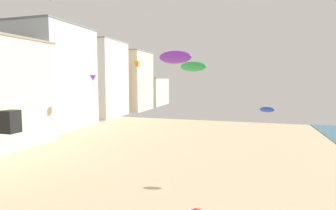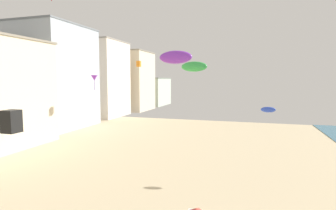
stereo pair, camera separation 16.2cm
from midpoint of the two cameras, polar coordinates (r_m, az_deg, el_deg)
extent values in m
cube|color=#ADB7C1|center=(58.31, -23.43, 5.30)|extent=(11.60, 14.63, 19.87)
cube|color=slate|center=(59.24, -23.80, 15.09)|extent=(11.83, 14.93, 0.30)
cube|color=silver|center=(72.67, -14.44, 5.26)|extent=(10.84, 12.65, 19.24)
cube|color=gray|center=(73.33, -14.63, 12.91)|extent=(11.05, 12.90, 0.30)
cube|color=beige|center=(86.16, -9.16, 4.94)|extent=(14.16, 13.22, 17.97)
cube|color=gray|center=(86.58, -9.25, 10.99)|extent=(14.44, 13.48, 0.30)
cube|color=#B7C6B2|center=(102.42, -4.83, 2.83)|extent=(13.87, 15.56, 10.03)
cube|color=slate|center=(102.32, -4.85, 5.71)|extent=(14.14, 15.87, 0.30)
cone|color=purple|center=(37.60, -15.79, 5.56)|extent=(0.89, 0.89, 0.73)
cylinder|color=#63278B|center=(37.60, -15.75, 4.02)|extent=(0.05, 0.05, 1.30)
cube|color=black|center=(22.68, -30.67, -3.05)|extent=(1.06, 1.06, 1.67)
ellipsoid|color=blue|center=(28.81, 20.17, -0.91)|extent=(1.43, 0.40, 0.56)
ellipsoid|color=purple|center=(21.22, 1.33, 10.12)|extent=(2.62, 0.73, 1.02)
cube|color=orange|center=(45.72, -6.67, 8.68)|extent=(0.63, 0.63, 0.99)
ellipsoid|color=green|center=(29.09, 5.23, 8.13)|extent=(2.80, 0.78, 1.09)
camera|label=1|loc=(0.08, -90.25, -0.02)|focal=28.68mm
camera|label=2|loc=(0.08, 89.75, 0.02)|focal=28.68mm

